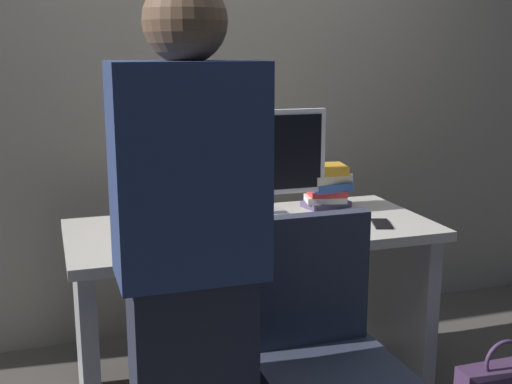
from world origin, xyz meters
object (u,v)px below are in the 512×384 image
(person_at_desk, at_px, (191,278))
(book_stack, at_px, (327,186))
(desk, at_px, (252,279))
(mouse, at_px, (321,223))
(office_chair, at_px, (325,380))
(cup_near_keyboard, at_px, (158,233))
(cup_by_monitor, at_px, (126,218))
(keyboard, at_px, (251,230))
(cell_phone, at_px, (382,224))
(monitor, at_px, (265,157))

(person_at_desk, xyz_separation_m, book_stack, (0.83, 0.94, 0.01))
(desk, distance_m, mouse, 0.37)
(mouse, bearing_deg, office_chair, -111.77)
(desk, bearing_deg, cup_near_keyboard, -160.26)
(office_chair, xyz_separation_m, cup_by_monitor, (-0.51, 0.79, 0.37))
(keyboard, xyz_separation_m, cup_by_monitor, (-0.46, 0.18, 0.04))
(cell_phone, bearing_deg, office_chair, -112.96)
(cell_phone, bearing_deg, monitor, 164.75)
(desk, height_order, keyboard, keyboard)
(office_chair, bearing_deg, book_stack, 65.95)
(cup_near_keyboard, distance_m, book_stack, 0.89)
(office_chair, relative_size, person_at_desk, 0.57)
(person_at_desk, xyz_separation_m, cup_by_monitor, (-0.07, 0.85, -0.04))
(office_chair, xyz_separation_m, cell_phone, (0.49, 0.55, 0.33))
(desk, relative_size, keyboard, 3.44)
(office_chair, height_order, book_stack, book_stack)
(keyboard, height_order, book_stack, book_stack)
(mouse, xyz_separation_m, cup_by_monitor, (-0.75, 0.19, 0.03))
(mouse, xyz_separation_m, book_stack, (0.16, 0.28, 0.08))
(office_chair, distance_m, cell_phone, 0.81)
(cup_near_keyboard, distance_m, cup_by_monitor, 0.25)
(person_at_desk, relative_size, cup_by_monitor, 16.71)
(desk, distance_m, cell_phone, 0.58)
(keyboard, bearing_deg, desk, 71.04)
(mouse, xyz_separation_m, cup_near_keyboard, (-0.67, -0.04, 0.03))
(office_chair, bearing_deg, person_at_desk, -172.74)
(office_chair, height_order, cell_phone, office_chair)
(keyboard, height_order, cup_near_keyboard, cup_near_keyboard)
(mouse, height_order, cell_phone, mouse)
(monitor, relative_size, mouse, 5.40)
(monitor, relative_size, cup_by_monitor, 5.51)
(mouse, bearing_deg, monitor, 125.89)
(monitor, height_order, cell_phone, monitor)
(desk, height_order, person_at_desk, person_at_desk)
(mouse, bearing_deg, book_stack, 61.39)
(cell_phone, bearing_deg, person_at_desk, -128.18)
(desk, xyz_separation_m, keyboard, (-0.04, -0.09, 0.24))
(keyboard, distance_m, cup_by_monitor, 0.50)
(cell_phone, bearing_deg, cup_near_keyboard, -161.90)
(person_at_desk, height_order, cup_by_monitor, person_at_desk)
(mouse, relative_size, cup_near_keyboard, 1.15)
(cup_near_keyboard, xyz_separation_m, cell_phone, (0.92, -0.01, -0.04))
(person_at_desk, height_order, book_stack, person_at_desk)
(monitor, distance_m, mouse, 0.37)
(office_chair, relative_size, monitor, 1.74)
(office_chair, distance_m, book_stack, 1.06)
(person_at_desk, distance_m, cell_phone, 1.11)
(desk, relative_size, book_stack, 6.74)
(person_at_desk, xyz_separation_m, monitor, (0.52, 0.88, 0.17))
(mouse, bearing_deg, person_at_desk, -135.93)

